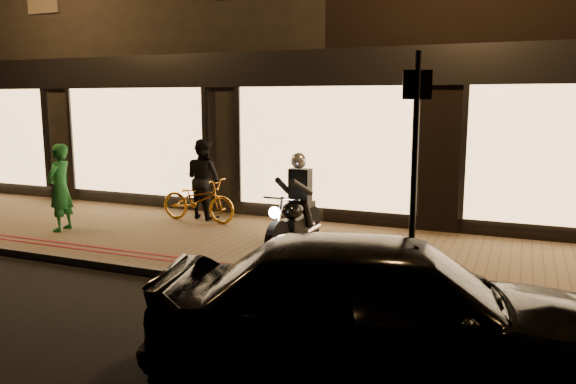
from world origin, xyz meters
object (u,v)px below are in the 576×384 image
object	(u,v)px
person_green	(60,188)
motorcycle	(296,214)
bicycle_gold	(198,200)
parked_car	(389,310)
sign_post	(415,161)

from	to	relation	value
person_green	motorcycle	bearing A→B (deg)	84.85
bicycle_gold	person_green	distance (m)	2.58
motorcycle	bicycle_gold	distance (m)	2.96
bicycle_gold	motorcycle	bearing A→B (deg)	-113.73
motorcycle	person_green	bearing A→B (deg)	-173.99
person_green	parked_car	size ratio (longest dim) A/B	0.39
bicycle_gold	person_green	xyz separation A→B (m)	(-1.94, -1.66, 0.37)
motorcycle	bicycle_gold	xyz separation A→B (m)	(-2.64, 1.32, -0.17)
sign_post	person_green	world-z (taller)	sign_post
motorcycle	person_green	size ratio (longest dim) A/B	1.19
parked_car	sign_post	bearing A→B (deg)	-9.00
sign_post	person_green	bearing A→B (deg)	172.24
parked_car	bicycle_gold	bearing A→B (deg)	31.17
sign_post	person_green	size ratio (longest dim) A/B	1.84
bicycle_gold	parked_car	xyz separation A→B (m)	(4.94, -4.81, 0.15)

